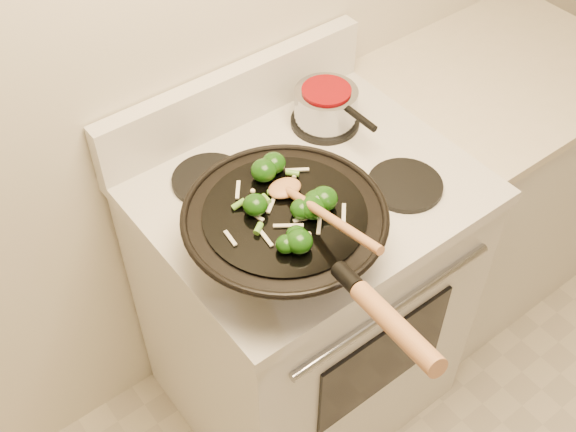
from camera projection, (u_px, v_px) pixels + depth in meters
stove at (303, 297)px, 2.06m from camera, size 0.78×0.67×1.08m
counter_unit at (475, 183)px, 2.40m from camera, size 0.79×0.62×0.91m
wok at (286, 233)px, 1.51m from camera, size 0.43×0.71×0.26m
stirfry at (293, 203)px, 1.46m from camera, size 0.25×0.26×0.05m
wooden_spoon at (309, 204)px, 1.43m from camera, size 0.08×0.33×0.11m
saucepan at (326, 105)px, 1.84m from camera, size 0.16×0.26×0.10m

